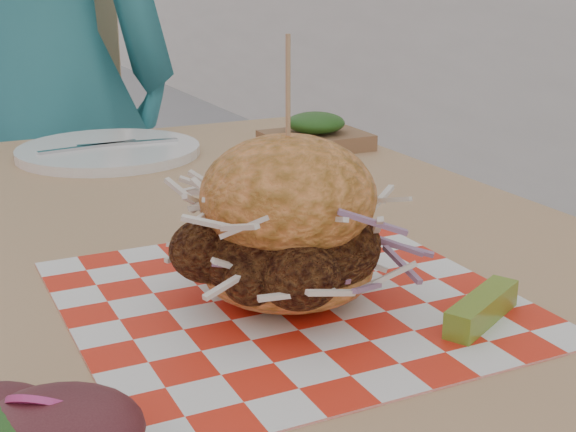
% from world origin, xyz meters
% --- Properties ---
extents(diner, '(0.68, 0.55, 1.61)m').
position_xyz_m(diner, '(0.10, 0.85, 0.81)').
color(diner, teal).
rests_on(diner, ground).
extents(patio_table, '(0.80, 1.20, 0.75)m').
position_xyz_m(patio_table, '(0.13, -0.11, 0.67)').
color(patio_table, tan).
rests_on(patio_table, ground).
extents(patio_chair, '(0.53, 0.54, 0.95)m').
position_xyz_m(patio_chair, '(0.16, 0.98, 0.55)').
color(patio_chair, tan).
rests_on(patio_chair, ground).
extents(paper_liner, '(0.36, 0.36, 0.00)m').
position_xyz_m(paper_liner, '(0.13, -0.28, 0.75)').
color(paper_liner, red).
rests_on(paper_liner, patio_table).
extents(sandwich, '(0.19, 0.19, 0.22)m').
position_xyz_m(sandwich, '(0.13, -0.28, 0.81)').
color(sandwich, '#E98942').
rests_on(sandwich, paper_liner).
extents(pickle_spear, '(0.09, 0.06, 0.02)m').
position_xyz_m(pickle_spear, '(0.25, -0.39, 0.76)').
color(pickle_spear, olive).
rests_on(pickle_spear, paper_liner).
extents(place_setting, '(0.27, 0.27, 0.02)m').
position_xyz_m(place_setting, '(0.13, 0.32, 0.76)').
color(place_setting, white).
rests_on(place_setting, patio_table).
extents(kraft_tray, '(0.15, 0.12, 0.06)m').
position_xyz_m(kraft_tray, '(0.43, 0.23, 0.77)').
color(kraft_tray, brown).
rests_on(kraft_tray, patio_table).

